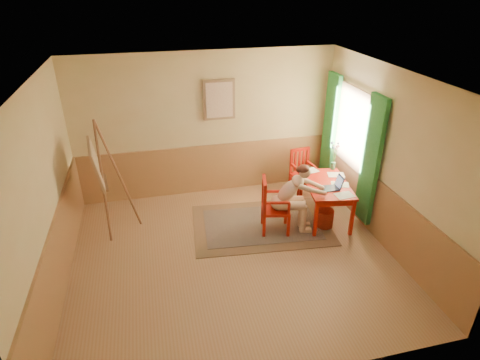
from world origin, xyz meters
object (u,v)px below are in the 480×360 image
object	(u,v)px
figure	(293,195)
laptop	(332,186)
easel	(99,168)
table	(327,188)
chair_left	(273,206)
chair_back	(302,172)

from	to	relation	value
figure	laptop	bearing A→B (deg)	1.37
laptop	easel	distance (m)	3.88
table	figure	bearing A→B (deg)	-163.31
chair_left	chair_back	distance (m)	1.52
figure	easel	world-z (taller)	easel
table	chair_back	xyz separation A→B (m)	(-0.05, 1.00, -0.17)
chair_back	laptop	bearing A→B (deg)	-87.22
easel	chair_back	bearing A→B (deg)	7.37
figure	table	bearing A→B (deg)	16.69
chair_back	chair_left	bearing A→B (deg)	-130.36
chair_back	easel	size ratio (longest dim) A/B	0.46
laptop	chair_left	bearing A→B (deg)	177.76
chair_left	easel	size ratio (longest dim) A/B	0.49
easel	figure	bearing A→B (deg)	-13.45
chair_left	figure	size ratio (longest dim) A/B	0.80
chair_back	laptop	size ratio (longest dim) A/B	2.46
chair_left	figure	bearing A→B (deg)	-10.09
chair_back	figure	xyz separation A→B (m)	(-0.66, -1.22, 0.23)
easel	table	bearing A→B (deg)	-7.84
chair_left	figure	world-z (taller)	figure
chair_left	easel	world-z (taller)	easel
chair_back	figure	size ratio (longest dim) A/B	0.74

